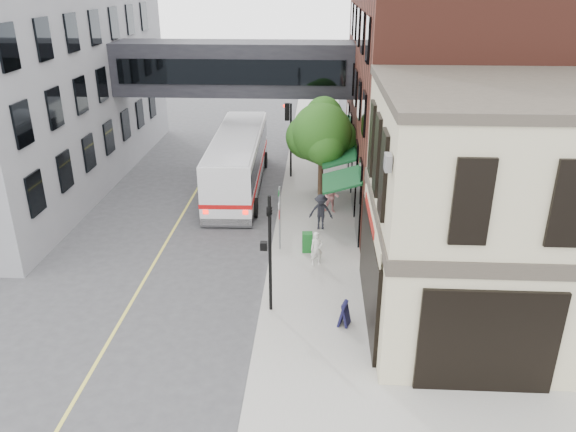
# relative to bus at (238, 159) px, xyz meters

# --- Properties ---
(ground) EXTENTS (120.00, 120.00, 0.00)m
(ground) POSITION_rel_bus_xyz_m (2.57, -15.18, -1.78)
(ground) COLOR #38383A
(ground) RESTS_ON ground
(sidewalk_main) EXTENTS (4.00, 60.00, 0.15)m
(sidewalk_main) POSITION_rel_bus_xyz_m (4.57, -1.18, -1.70)
(sidewalk_main) COLOR gray
(sidewalk_main) RESTS_ON ground
(corner_building) EXTENTS (10.19, 8.12, 8.45)m
(corner_building) POSITION_rel_bus_xyz_m (11.55, -13.18, 2.43)
(corner_building) COLOR #BDB490
(corner_building) RESTS_ON ground
(brick_building) EXTENTS (13.76, 18.00, 14.00)m
(brick_building) POSITION_rel_bus_xyz_m (12.55, -0.19, 5.21)
(brick_building) COLOR #481F16
(brick_building) RESTS_ON ground
(skyway_bridge) EXTENTS (14.00, 3.18, 3.00)m
(skyway_bridge) POSITION_rel_bus_xyz_m (-0.43, 2.82, 4.72)
(skyway_bridge) COLOR black
(skyway_bridge) RESTS_ON ground
(traffic_signal_near) EXTENTS (0.44, 0.22, 4.60)m
(traffic_signal_near) POSITION_rel_bus_xyz_m (2.94, -13.18, 1.20)
(traffic_signal_near) COLOR black
(traffic_signal_near) RESTS_ON sidewalk_main
(traffic_signal_far) EXTENTS (0.53, 0.28, 4.50)m
(traffic_signal_far) POSITION_rel_bus_xyz_m (2.84, 1.82, 1.56)
(traffic_signal_far) COLOR black
(traffic_signal_far) RESTS_ON sidewalk_main
(street_sign_pole) EXTENTS (0.08, 0.75, 3.00)m
(street_sign_pole) POSITION_rel_bus_xyz_m (2.97, -8.18, 0.15)
(street_sign_pole) COLOR gray
(street_sign_pole) RESTS_ON sidewalk_main
(street_tree) EXTENTS (3.80, 3.20, 5.60)m
(street_tree) POSITION_rel_bus_xyz_m (4.77, -1.96, 2.13)
(street_tree) COLOR #382619
(street_tree) RESTS_ON sidewalk_main
(lane_marking) EXTENTS (0.12, 40.00, 0.01)m
(lane_marking) POSITION_rel_bus_xyz_m (-2.43, -5.18, -1.77)
(lane_marking) COLOR #D8CC4C
(lane_marking) RESTS_ON ground
(bus) EXTENTS (3.12, 11.87, 3.17)m
(bus) POSITION_rel_bus_xyz_m (0.00, 0.00, 0.00)
(bus) COLOR silver
(bus) RESTS_ON ground
(pedestrian_a) EXTENTS (0.63, 0.51, 1.50)m
(pedestrian_a) POSITION_rel_bus_xyz_m (4.63, -9.61, -0.88)
(pedestrian_a) COLOR silver
(pedestrian_a) RESTS_ON sidewalk_main
(pedestrian_b) EXTENTS (0.90, 0.74, 1.69)m
(pedestrian_b) POSITION_rel_bus_xyz_m (5.34, -3.77, -0.78)
(pedestrian_b) COLOR pink
(pedestrian_b) RESTS_ON sidewalk_main
(pedestrian_c) EXTENTS (1.17, 0.70, 1.77)m
(pedestrian_c) POSITION_rel_bus_xyz_m (4.81, -5.86, -0.74)
(pedestrian_c) COLOR black
(pedestrian_c) RESTS_ON sidewalk_main
(newspaper_box) EXTENTS (0.48, 0.43, 0.90)m
(newspaper_box) POSITION_rel_bus_xyz_m (4.21, -8.36, -1.18)
(newspaper_box) COLOR #13541C
(newspaper_box) RESTS_ON sidewalk_main
(sandwich_board) EXTENTS (0.47, 0.58, 0.89)m
(sandwich_board) POSITION_rel_bus_xyz_m (5.64, -14.04, -1.18)
(sandwich_board) COLOR black
(sandwich_board) RESTS_ON sidewalk_main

